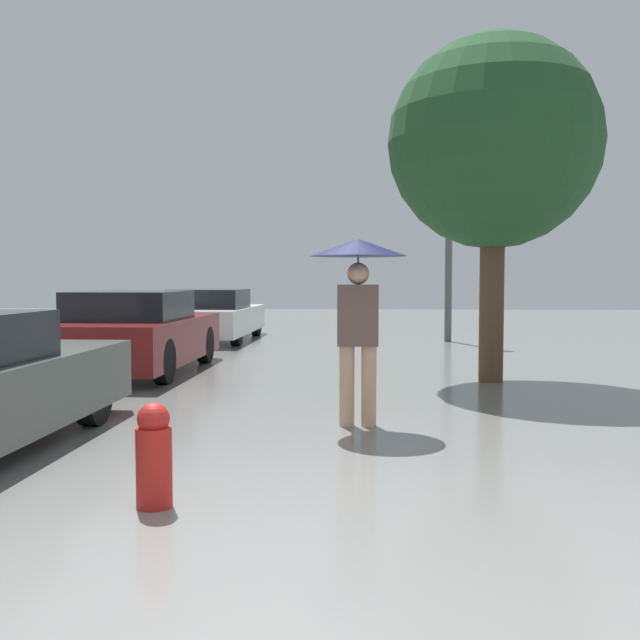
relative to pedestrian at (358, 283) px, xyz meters
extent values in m
plane|color=slate|center=(-0.17, -3.88, -1.37)|extent=(60.00, 60.00, 0.00)
cylinder|color=tan|center=(-0.11, 0.00, -0.98)|extent=(0.15, 0.15, 0.78)
cylinder|color=tan|center=(0.11, 0.00, -0.98)|extent=(0.15, 0.15, 0.78)
cube|color=brown|center=(0.00, 0.00, -0.30)|extent=(0.39, 0.23, 0.58)
sphere|color=tan|center=(0.00, 0.00, 0.09)|extent=(0.21, 0.21, 0.21)
cylinder|color=#515456|center=(0.00, 0.00, -0.05)|extent=(0.02, 0.02, 0.62)
cone|color=#191E4C|center=(0.00, 0.00, 0.34)|extent=(0.93, 0.93, 0.16)
cylinder|color=black|center=(-2.55, -0.13, -1.07)|extent=(0.18, 0.60, 0.60)
cube|color=maroon|center=(-3.43, 3.78, -0.88)|extent=(1.75, 3.92, 0.64)
cube|color=black|center=(-3.43, 3.59, -0.35)|extent=(1.49, 1.76, 0.41)
cylinder|color=black|center=(-4.22, 5.00, -1.07)|extent=(0.18, 0.61, 0.61)
cylinder|color=black|center=(-2.65, 5.00, -1.07)|extent=(0.18, 0.61, 0.61)
cylinder|color=black|center=(-4.22, 2.57, -1.07)|extent=(0.18, 0.61, 0.61)
cylinder|color=black|center=(-2.65, 2.57, -1.07)|extent=(0.18, 0.61, 0.61)
cube|color=silver|center=(-3.50, 9.38, -0.91)|extent=(1.82, 4.31, 0.57)
cube|color=black|center=(-3.50, 9.17, -0.41)|extent=(1.54, 1.94, 0.42)
cylinder|color=black|center=(-4.32, 10.72, -1.05)|extent=(0.18, 0.65, 0.65)
cylinder|color=black|center=(-2.69, 10.72, -1.05)|extent=(0.18, 0.65, 0.65)
cylinder|color=black|center=(-4.32, 8.05, -1.05)|extent=(0.18, 0.65, 0.65)
cylinder|color=black|center=(-2.69, 8.05, -1.05)|extent=(0.18, 0.65, 0.65)
cylinder|color=brown|center=(1.78, 3.10, -0.14)|extent=(0.33, 0.33, 2.46)
sphere|color=#234C28|center=(1.78, 3.10, 1.88)|extent=(2.86, 2.86, 2.86)
cylinder|color=#515456|center=(1.89, 9.39, 1.03)|extent=(0.16, 0.16, 4.81)
sphere|color=beige|center=(1.89, 9.39, 3.53)|extent=(0.30, 0.30, 0.30)
cylinder|color=#B21E19|center=(-1.22, -2.52, -1.12)|extent=(0.22, 0.22, 0.50)
sphere|color=#B21E19|center=(-1.22, -2.52, -0.82)|extent=(0.20, 0.20, 0.20)
camera|label=1|loc=(0.10, -6.78, 0.04)|focal=40.00mm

